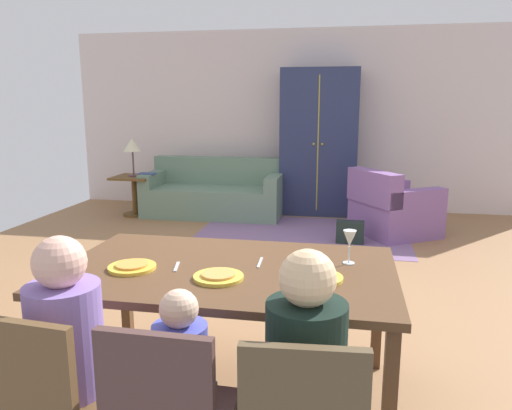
% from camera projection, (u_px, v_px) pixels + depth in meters
% --- Properties ---
extents(ground_plane, '(7.20, 6.52, 0.02)m').
position_uv_depth(ground_plane, '(265.00, 279.00, 4.64)').
color(ground_plane, '#966B45').
extents(back_wall, '(7.20, 0.10, 2.70)m').
position_uv_depth(back_wall, '(302.00, 121.00, 7.55)').
color(back_wall, silver).
rests_on(back_wall, ground_plane).
extents(dining_table, '(1.76, 1.07, 0.76)m').
position_uv_depth(dining_table, '(227.00, 279.00, 2.63)').
color(dining_table, brown).
rests_on(dining_table, ground_plane).
extents(plate_near_man, '(0.25, 0.25, 0.02)m').
position_uv_depth(plate_near_man, '(132.00, 267.00, 2.58)').
color(plate_near_man, yellow).
rests_on(plate_near_man, dining_table).
extents(pizza_near_man, '(0.17, 0.17, 0.01)m').
position_uv_depth(pizza_near_man, '(132.00, 265.00, 2.58)').
color(pizza_near_man, gold).
rests_on(pizza_near_man, plate_near_man).
extents(plate_near_child, '(0.25, 0.25, 0.02)m').
position_uv_depth(plate_near_child, '(218.00, 277.00, 2.44)').
color(plate_near_child, gold).
rests_on(plate_near_child, dining_table).
extents(pizza_near_child, '(0.17, 0.17, 0.01)m').
position_uv_depth(pizza_near_child, '(218.00, 274.00, 2.44)').
color(pizza_near_child, '#DE9647').
rests_on(pizza_near_child, plate_near_child).
extents(plate_near_woman, '(0.25, 0.25, 0.02)m').
position_uv_depth(plate_near_woman, '(318.00, 278.00, 2.43)').
color(plate_near_woman, yellow).
rests_on(plate_near_woman, dining_table).
extents(wine_glass, '(0.07, 0.07, 0.19)m').
position_uv_depth(wine_glass, '(350.00, 240.00, 2.65)').
color(wine_glass, silver).
rests_on(wine_glass, dining_table).
extents(fork, '(0.05, 0.15, 0.01)m').
position_uv_depth(fork, '(177.00, 267.00, 2.61)').
color(fork, silver).
rests_on(fork, dining_table).
extents(knife, '(0.02, 0.17, 0.01)m').
position_uv_depth(knife, '(260.00, 262.00, 2.68)').
color(knife, silver).
rests_on(knife, dining_table).
extents(dining_chair_man, '(0.46, 0.46, 0.87)m').
position_uv_depth(dining_chair_man, '(48.00, 401.00, 1.89)').
color(dining_chair_man, brown).
rests_on(dining_chair_man, ground_plane).
extents(person_man, '(0.30, 0.41, 1.11)m').
position_uv_depth(person_man, '(74.00, 372.00, 2.06)').
color(person_man, '#352D51').
rests_on(person_man, ground_plane).
extents(person_child, '(0.22, 0.29, 0.92)m').
position_uv_depth(person_child, '(185.00, 403.00, 1.98)').
color(person_child, '#293B46').
rests_on(person_child, ground_plane).
extents(person_woman, '(0.30, 0.41, 1.11)m').
position_uv_depth(person_woman, '(305.00, 397.00, 1.88)').
color(person_woman, '#343444').
rests_on(person_woman, ground_plane).
extents(area_rug, '(2.60, 1.80, 0.01)m').
position_uv_depth(area_rug, '(302.00, 234.00, 6.19)').
color(area_rug, slate).
rests_on(area_rug, ground_plane).
extents(couch, '(1.98, 0.86, 0.82)m').
position_uv_depth(couch, '(214.00, 194.00, 7.21)').
color(couch, slate).
rests_on(couch, ground_plane).
extents(armchair, '(1.19, 1.18, 0.82)m').
position_uv_depth(armchair, '(392.00, 210.00, 6.10)').
color(armchair, '#835A97').
rests_on(armchair, ground_plane).
extents(armoire, '(1.10, 0.59, 2.10)m').
position_uv_depth(armoire, '(319.00, 142.00, 7.18)').
color(armoire, navy).
rests_on(armoire, ground_plane).
extents(side_table, '(0.56, 0.56, 0.58)m').
position_uv_depth(side_table, '(135.00, 190.00, 7.15)').
color(side_table, brown).
rests_on(side_table, ground_plane).
extents(table_lamp, '(0.26, 0.26, 0.54)m').
position_uv_depth(table_lamp, '(132.00, 146.00, 7.02)').
color(table_lamp, '#573C43').
rests_on(table_lamp, side_table).
extents(book_lower, '(0.22, 0.16, 0.03)m').
position_uv_depth(book_lower, '(146.00, 176.00, 7.04)').
color(book_lower, '#A22530').
rests_on(book_lower, side_table).
extents(book_upper, '(0.22, 0.16, 0.03)m').
position_uv_depth(book_upper, '(147.00, 174.00, 7.04)').
color(book_upper, '#3A4D81').
rests_on(book_upper, book_lower).
extents(handbag, '(0.32, 0.16, 0.26)m').
position_uv_depth(handbag, '(350.00, 232.00, 5.77)').
color(handbag, '#1D2A24').
rests_on(handbag, ground_plane).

